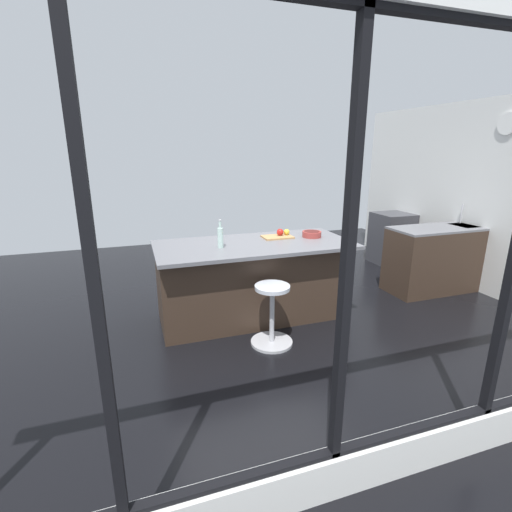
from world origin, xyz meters
The scene contains 12 objects.
ground_plane centered at (0.00, 0.00, 0.00)m, with size 8.11×8.11×0.00m, color black.
window_panel_rear centered at (0.00, 2.49, 0.88)m, with size 6.24×0.12×2.64m.
interior_partition_left centered at (-3.12, 0.00, 1.32)m, with size 0.15×4.98×2.64m.
sink_cabinet centered at (-2.77, 0.02, 0.47)m, with size 1.93×0.60×1.21m.
oven_range centered at (-2.77, -1.30, 0.45)m, with size 0.60×0.61×0.90m.
kitchen_island centered at (0.26, 0.03, 0.47)m, with size 2.26×1.05×0.93m.
stool_by_window centered at (0.28, 0.74, 0.31)m, with size 0.44×0.44×0.65m.
cutting_board centered at (-0.10, -0.09, 0.94)m, with size 0.36×0.24×0.02m, color tan.
apple_red centered at (-0.14, -0.12, 0.99)m, with size 0.08×0.08×0.08m, color red.
apple_yellow centered at (-0.23, -0.12, 0.99)m, with size 0.07×0.07×0.07m, color gold.
water_bottle centered at (0.67, 0.15, 1.05)m, with size 0.06×0.06×0.31m.
fruit_bowl centered at (-0.51, 0.01, 0.97)m, with size 0.23×0.23×0.07m.
Camera 1 is at (1.55, 3.99, 1.97)m, focal length 25.92 mm.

